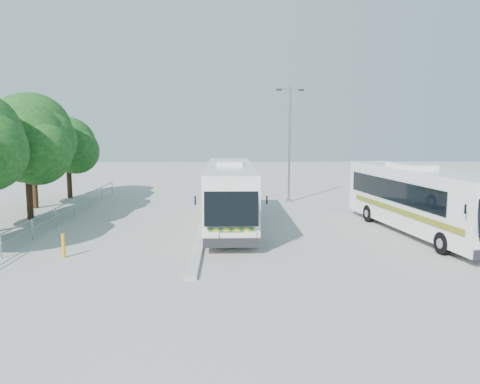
{
  "coord_description": "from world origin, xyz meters",
  "views": [
    {
      "loc": [
        -1.05,
        -21.21,
        5.09
      ],
      "look_at": [
        -0.4,
        2.92,
        1.8
      ],
      "focal_mm": 35.0,
      "sensor_mm": 36.0,
      "label": 1
    }
  ],
  "objects_px": {
    "tree_far_c": "(28,143)",
    "coach_adjacent": "(420,199)",
    "coach_main": "(230,193)",
    "lamppost": "(290,139)",
    "tree_far_d": "(33,133)",
    "tree_far_e": "(69,145)",
    "bollard": "(63,246)"
  },
  "relations": [
    {
      "from": "lamppost",
      "to": "bollard",
      "type": "distance_m",
      "value": 18.06
    },
    {
      "from": "tree_far_c",
      "to": "lamppost",
      "type": "xyz_separation_m",
      "value": [
        15.35,
        5.87,
        0.11
      ]
    },
    {
      "from": "lamppost",
      "to": "tree_far_d",
      "type": "bearing_deg",
      "value": 178.39
    },
    {
      "from": "tree_far_c",
      "to": "coach_main",
      "type": "distance_m",
      "value": 11.69
    },
    {
      "from": "coach_main",
      "to": "lamppost",
      "type": "xyz_separation_m",
      "value": [
        4.16,
        8.14,
        2.61
      ]
    },
    {
      "from": "coach_adjacent",
      "to": "lamppost",
      "type": "bearing_deg",
      "value": 107.61
    },
    {
      "from": "coach_adjacent",
      "to": "tree_far_e",
      "type": "bearing_deg",
      "value": 140.56
    },
    {
      "from": "tree_far_e",
      "to": "bollard",
      "type": "distance_m",
      "value": 17.41
    },
    {
      "from": "coach_main",
      "to": "lamppost",
      "type": "relative_size",
      "value": 1.46
    },
    {
      "from": "tree_far_d",
      "to": "bollard",
      "type": "bearing_deg",
      "value": -63.99
    },
    {
      "from": "tree_far_e",
      "to": "coach_main",
      "type": "distance_m",
      "value": 15.85
    },
    {
      "from": "tree_far_e",
      "to": "tree_far_d",
      "type": "bearing_deg",
      "value": -98.63
    },
    {
      "from": "tree_far_c",
      "to": "tree_far_d",
      "type": "height_order",
      "value": "tree_far_d"
    },
    {
      "from": "tree_far_c",
      "to": "coach_adjacent",
      "type": "distance_m",
      "value": 20.93
    },
    {
      "from": "tree_far_d",
      "to": "coach_adjacent",
      "type": "height_order",
      "value": "tree_far_d"
    },
    {
      "from": "tree_far_e",
      "to": "coach_adjacent",
      "type": "xyz_separation_m",
      "value": [
        20.83,
        -12.53,
        -2.15
      ]
    },
    {
      "from": "tree_far_d",
      "to": "tree_far_c",
      "type": "bearing_deg",
      "value": -72.17
    },
    {
      "from": "coach_main",
      "to": "coach_adjacent",
      "type": "xyz_separation_m",
      "value": [
        9.13,
        -2.05,
        -0.02
      ]
    },
    {
      "from": "coach_main",
      "to": "tree_far_c",
      "type": "bearing_deg",
      "value": 168.21
    },
    {
      "from": "tree_far_d",
      "to": "lamppost",
      "type": "xyz_separation_m",
      "value": [
        16.54,
        2.17,
        -0.44
      ]
    },
    {
      "from": "tree_far_e",
      "to": "coach_adjacent",
      "type": "relative_size",
      "value": 0.51
    },
    {
      "from": "tree_far_d",
      "to": "tree_far_e",
      "type": "bearing_deg",
      "value": 81.37
    },
    {
      "from": "tree_far_c",
      "to": "bollard",
      "type": "height_order",
      "value": "tree_far_c"
    },
    {
      "from": "tree_far_d",
      "to": "coach_adjacent",
      "type": "bearing_deg",
      "value": -20.47
    },
    {
      "from": "coach_adjacent",
      "to": "tree_far_d",
      "type": "bearing_deg",
      "value": 151.12
    },
    {
      "from": "tree_far_c",
      "to": "tree_far_d",
      "type": "bearing_deg",
      "value": 107.83
    },
    {
      "from": "tree_far_c",
      "to": "lamppost",
      "type": "height_order",
      "value": "lamppost"
    },
    {
      "from": "tree_far_d",
      "to": "coach_adjacent",
      "type": "xyz_separation_m",
      "value": [
        21.51,
        -8.03,
        -3.08
      ]
    },
    {
      "from": "tree_far_e",
      "to": "coach_main",
      "type": "relative_size",
      "value": 0.51
    },
    {
      "from": "tree_far_e",
      "to": "lamppost",
      "type": "distance_m",
      "value": 16.03
    },
    {
      "from": "tree_far_d",
      "to": "tree_far_e",
      "type": "relative_size",
      "value": 1.24
    },
    {
      "from": "tree_far_d",
      "to": "lamppost",
      "type": "relative_size",
      "value": 0.93
    }
  ]
}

